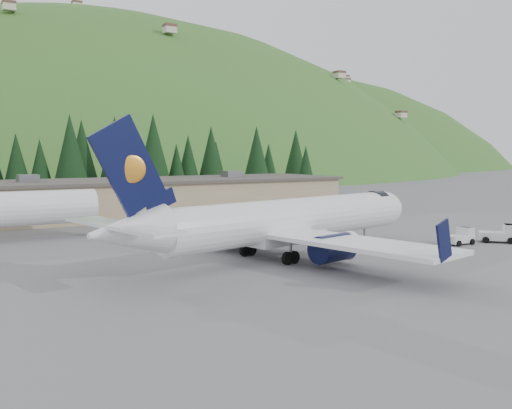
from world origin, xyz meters
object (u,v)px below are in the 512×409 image
Objects in this scene: airliner at (284,222)px; baggage_tug_a at (461,237)px; ramp_worker at (448,244)px; baggage_tug_b at (501,234)px; terminal_building at (105,198)px.

airliner is 19.07m from baggage_tug_a.
baggage_tug_b is at bearing 178.98° from ramp_worker.
baggage_tug_a is at bearing -61.36° from terminal_building.
terminal_building reaches higher than baggage_tug_b.
ramp_worker is (17.56, -44.29, -1.83)m from terminal_building.
terminal_building is (-22.66, 41.49, 1.89)m from baggage_tug_a.
terminal_building is at bearing 169.14° from baggage_tug_b.
airliner is 11.09× the size of baggage_tug_a.
ramp_worker is (-5.11, -2.80, 0.06)m from baggage_tug_a.
ramp_worker is (-9.45, -1.46, -0.03)m from baggage_tug_b.
baggage_tug_a reaches higher than ramp_worker.
baggage_tug_b is at bearing -57.76° from terminal_building.
terminal_building is at bearing 84.54° from airliner.
baggage_tug_b is 2.33× the size of ramp_worker.
airliner reaches higher than terminal_building.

